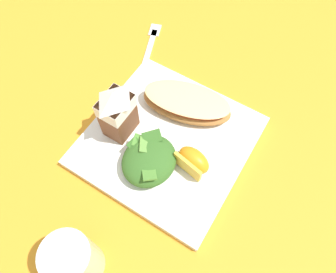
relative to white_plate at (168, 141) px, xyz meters
name	(u,v)px	position (x,y,z in m)	size (l,w,h in m)	color
ground	(168,143)	(0.00, 0.00, -0.01)	(3.00, 3.00, 0.00)	orange
white_plate	(168,141)	(0.00, 0.00, 0.00)	(0.28, 0.28, 0.02)	white
cheesy_pizza_bread	(187,103)	(0.07, 0.01, 0.03)	(0.12, 0.18, 0.04)	#A87038
green_salad_pile	(147,159)	(-0.06, 0.00, 0.03)	(0.10, 0.09, 0.05)	#336023
milk_carton	(117,111)	(-0.03, 0.08, 0.07)	(0.06, 0.04, 0.11)	brown
orange_wedge_front	(193,161)	(-0.02, -0.06, 0.03)	(0.05, 0.07, 0.04)	orange
metal_fork	(149,49)	(0.17, 0.16, -0.01)	(0.18, 0.08, 0.01)	silver
drinking_clear_cup	(75,261)	(-0.25, 0.00, 0.05)	(0.07, 0.07, 0.11)	silver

